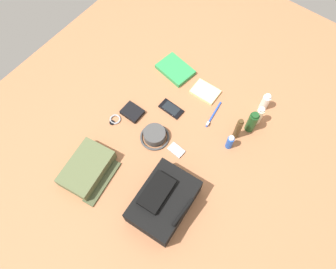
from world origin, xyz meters
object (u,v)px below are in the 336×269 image
object	(u,v)px
toiletry_pouch	(88,169)
deodorant_spray	(230,142)
toothpaste_tube	(265,102)
lotion_bottle	(259,116)
toothbrush	(213,115)
notepad	(205,92)
bucket_hat	(155,135)
paperback_novel	(175,70)
cell_phone	(171,109)
shampoo_bottle	(252,122)
wristwatch	(115,120)
media_player	(176,150)
wallet	(133,112)
backpack	(163,201)
cologne_bottle	(238,129)

from	to	relation	value
toiletry_pouch	deodorant_spray	bearing A→B (deg)	138.70
toiletry_pouch	toothpaste_tube	size ratio (longest dim) A/B	2.50
lotion_bottle	toothbrush	distance (m)	0.24
toiletry_pouch	notepad	bearing A→B (deg)	165.40
bucket_hat	paperback_novel	world-z (taller)	bucket_hat
cell_phone	toothbrush	xyz separation A→B (m)	(-0.11, 0.21, 0.00)
deodorant_spray	cell_phone	size ratio (longest dim) A/B	0.78
shampoo_bottle	wristwatch	size ratio (longest dim) A/B	2.13
toothpaste_tube	media_player	bearing A→B (deg)	-24.06
toiletry_pouch	wristwatch	bearing A→B (deg)	-162.79
deodorant_spray	toiletry_pouch	bearing A→B (deg)	-41.30
lotion_bottle	media_player	xyz separation A→B (m)	(0.40, -0.24, -0.06)
toothbrush	shampoo_bottle	bearing A→B (deg)	105.73
lotion_bottle	wristwatch	xyz separation A→B (m)	(0.47, -0.62, -0.06)
wallet	bucket_hat	bearing A→B (deg)	77.14
backpack	wristwatch	bearing A→B (deg)	-112.37
shampoo_bottle	media_player	world-z (taller)	shampoo_bottle
media_player	notepad	size ratio (longest dim) A/B	0.58
notepad	cologne_bottle	bearing A→B (deg)	63.61
wristwatch	toothbrush	bearing A→B (deg)	130.37
backpack	wallet	size ratio (longest dim) A/B	3.14
backpack	lotion_bottle	distance (m)	0.68
deodorant_spray	toothbrush	bearing A→B (deg)	-121.11
bucket_hat	shampoo_bottle	world-z (taller)	shampoo_bottle
wallet	wristwatch	bearing A→B (deg)	-26.26
shampoo_bottle	paperback_novel	world-z (taller)	shampoo_bottle
backpack	notepad	bearing A→B (deg)	-162.37
deodorant_spray	media_player	bearing A→B (deg)	-47.29
bucket_hat	cell_phone	size ratio (longest dim) A/B	1.17
paperback_novel	toothbrush	distance (m)	0.37
toothpaste_tube	paperback_novel	world-z (taller)	toothpaste_tube
wristwatch	cologne_bottle	bearing A→B (deg)	119.18
toothpaste_tube	notepad	distance (m)	0.34
toiletry_pouch	notepad	xyz separation A→B (m)	(-0.76, 0.20, -0.03)
backpack	toothbrush	distance (m)	0.57
toothpaste_tube	cologne_bottle	world-z (taller)	cologne_bottle
toothpaste_tube	wristwatch	world-z (taller)	toothpaste_tube
shampoo_bottle	toothbrush	size ratio (longest dim) A/B	0.84
bucket_hat	lotion_bottle	distance (m)	0.56
toiletry_pouch	toothpaste_tube	distance (m)	1.01
toothpaste_tube	paperback_novel	bearing A→B (deg)	-79.81
bucket_hat	deodorant_spray	bearing A→B (deg)	120.17
toiletry_pouch	lotion_bottle	bearing A→B (deg)	145.64
lotion_bottle	media_player	distance (m)	0.48
wristwatch	notepad	world-z (taller)	notepad
bucket_hat	toothpaste_tube	world-z (taller)	toothpaste_tube
lotion_bottle	toiletry_pouch	bearing A→B (deg)	-34.36
toothbrush	backpack	bearing A→B (deg)	9.00
cologne_bottle	cell_phone	world-z (taller)	cologne_bottle
shampoo_bottle	notepad	bearing A→B (deg)	-98.29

